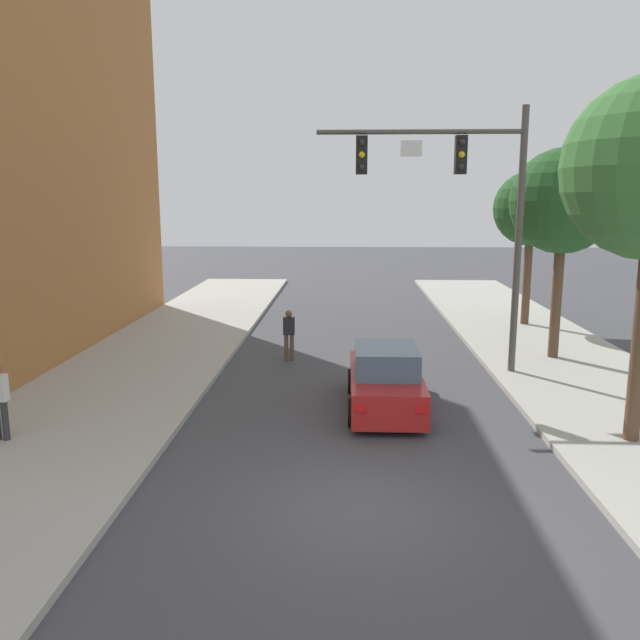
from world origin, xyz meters
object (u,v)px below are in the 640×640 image
car_lead_red (385,381)px  street_tree_third (531,209)px  pedestrian_crossing_road (289,333)px  street_tree_second (563,202)px  traffic_signal_mast (463,192)px

car_lead_red → street_tree_third: street_tree_third is taller
pedestrian_crossing_road → street_tree_third: size_ratio=0.27×
pedestrian_crossing_road → street_tree_second: size_ratio=0.25×
pedestrian_crossing_road → street_tree_second: bearing=1.5°
pedestrian_crossing_road → street_tree_third: street_tree_third is taller
pedestrian_crossing_road → street_tree_second: 9.40m
pedestrian_crossing_road → street_tree_second: (8.45, 0.22, 4.11)m
street_tree_third → street_tree_second: bearing=-96.2°
traffic_signal_mast → pedestrian_crossing_road: bearing=163.0°
traffic_signal_mast → street_tree_second: bearing=27.8°
pedestrian_crossing_road → street_tree_third: (9.05, 5.79, 3.81)m
car_lead_red → street_tree_second: street_tree_second is taller
car_lead_red → street_tree_second: size_ratio=0.65×
car_lead_red → street_tree_third: bearing=59.4°
pedestrian_crossing_road → street_tree_second: street_tree_second is taller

